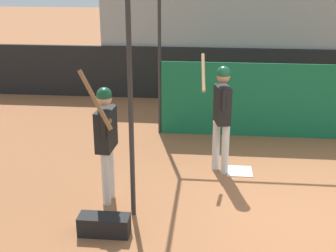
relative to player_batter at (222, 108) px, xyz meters
name	(u,v)px	position (x,y,z in m)	size (l,w,h in m)	color
ground_plane	(302,219)	(1.20, -1.53, -1.17)	(60.00, 60.00, 0.00)	#935B38
outfield_wall	(265,75)	(1.20, 4.50, -0.47)	(24.00, 0.12, 1.38)	black
bleacher_section	(262,33)	(1.20, 6.16, 0.36)	(8.70, 3.20, 3.06)	#9E9E99
batting_cage	(259,82)	(0.73, 1.29, 0.14)	(4.07, 3.53, 3.19)	#282828
home_plate	(239,171)	(0.36, 0.00, -1.16)	(0.44, 0.44, 0.02)	white
player_batter	(222,108)	(0.00, 0.00, 0.00)	(0.55, 0.79, 2.01)	silver
player_waiting	(106,134)	(-1.72, -1.27, -0.04)	(0.54, 0.85, 2.15)	silver
equipment_bag	(104,225)	(-1.58, -2.19, -1.03)	(0.70, 0.28, 0.28)	black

